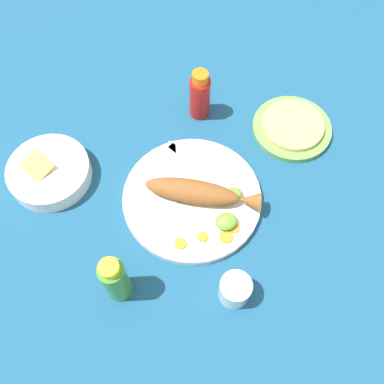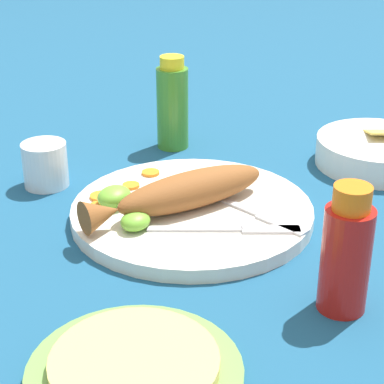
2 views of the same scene
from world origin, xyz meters
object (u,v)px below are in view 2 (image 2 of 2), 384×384
(hot_sauce_bottle_red, at_px, (346,254))
(salt_cup, at_px, (45,167))
(main_plate, at_px, (192,212))
(fork_far, at_px, (235,229))
(fried_fish, at_px, (181,193))
(fork_near, at_px, (254,212))
(guacamole_bowl, at_px, (379,150))
(hot_sauce_bottle_green, at_px, (172,105))
(tortilla_plate, at_px, (135,375))

(hot_sauce_bottle_red, distance_m, salt_cup, 0.47)
(main_plate, distance_m, fork_far, 0.08)
(main_plate, relative_size, fried_fish, 1.23)
(fork_near, relative_size, hot_sauce_bottle_red, 1.33)
(hot_sauce_bottle_red, relative_size, salt_cup, 2.18)
(fork_far, bearing_deg, main_plate, 128.70)
(fried_fish, height_order, fork_far, fried_fish)
(fork_near, xyz_separation_m, guacamole_bowl, (0.28, -0.06, 0.00))
(fork_far, height_order, salt_cup, salt_cup)
(hot_sauce_bottle_red, bearing_deg, salt_cup, 85.18)
(fork_near, relative_size, hot_sauce_bottle_green, 1.25)
(hot_sauce_bottle_red, xyz_separation_m, hot_sauce_bottle_green, (0.26, 0.41, 0.01))
(guacamole_bowl, bearing_deg, tortilla_plate, -179.54)
(fork_near, distance_m, salt_cup, 0.31)
(fried_fish, xyz_separation_m, fork_near, (0.04, -0.08, -0.02))
(fried_fish, distance_m, salt_cup, 0.22)
(guacamole_bowl, distance_m, tortilla_plate, 0.59)
(fork_far, xyz_separation_m, guacamole_bowl, (0.33, -0.05, 0.00))
(main_plate, bearing_deg, fork_far, -106.60)
(hot_sauce_bottle_red, xyz_separation_m, tortilla_plate, (-0.21, 0.10, -0.06))
(salt_cup, bearing_deg, hot_sauce_bottle_red, -94.82)
(hot_sauce_bottle_green, bearing_deg, fork_near, -123.39)
(hot_sauce_bottle_red, bearing_deg, tortilla_plate, 153.76)
(main_plate, height_order, guacamole_bowl, guacamole_bowl)
(tortilla_plate, bearing_deg, hot_sauce_bottle_green, 32.81)
(fried_fish, height_order, hot_sauce_bottle_red, hot_sauce_bottle_red)
(hot_sauce_bottle_green, bearing_deg, fried_fish, -141.41)
(salt_cup, height_order, tortilla_plate, salt_cup)
(fork_far, bearing_deg, salt_cup, 147.34)
(fried_fish, xyz_separation_m, guacamole_bowl, (0.32, -0.14, -0.02))
(main_plate, height_order, tortilla_plate, main_plate)
(guacamole_bowl, bearing_deg, hot_sauce_bottle_red, -164.07)
(fork_near, bearing_deg, guacamole_bowl, 87.76)
(fork_near, height_order, hot_sauce_bottle_green, hot_sauce_bottle_green)
(fork_far, distance_m, salt_cup, 0.31)
(hot_sauce_bottle_green, xyz_separation_m, guacamole_bowl, (0.12, -0.30, -0.05))
(salt_cup, xyz_separation_m, tortilla_plate, (-0.25, -0.36, -0.02))
(main_plate, bearing_deg, fork_near, -70.35)
(main_plate, xyz_separation_m, salt_cup, (-0.03, 0.23, 0.02))
(fork_near, height_order, fork_far, same)
(fork_far, height_order, guacamole_bowl, guacamole_bowl)
(salt_cup, bearing_deg, hot_sauce_bottle_green, -15.10)
(main_plate, relative_size, guacamole_bowl, 1.66)
(main_plate, distance_m, guacamole_bowl, 0.33)
(hot_sauce_bottle_green, relative_size, salt_cup, 2.33)
(hot_sauce_bottle_red, height_order, guacamole_bowl, hot_sauce_bottle_red)
(fork_near, bearing_deg, main_plate, -151.32)
(main_plate, height_order, fork_near, fork_near)
(fork_near, bearing_deg, hot_sauce_bottle_green, 155.64)
(fork_far, bearing_deg, fried_fish, 139.65)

